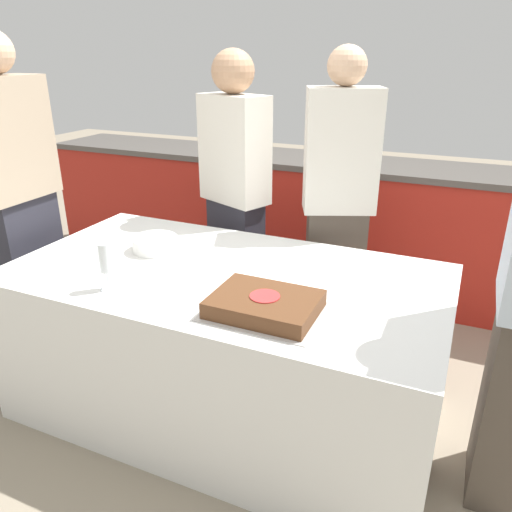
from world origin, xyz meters
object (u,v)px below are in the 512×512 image
plate_stack (155,244)px  person_standing_back (235,194)px  cake (265,305)px  person_seated_left (20,205)px  person_cutting_cake (338,207)px  wine_glass (105,260)px

plate_stack → person_standing_back: 0.65m
cake → plate_stack: 0.80m
plate_stack → person_seated_left: bearing=-173.2°
cake → person_cutting_cake: person_cutting_cake is taller
wine_glass → person_cutting_cake: (0.65, 1.06, -0.00)m
cake → plate_stack: cake is taller
cake → plate_stack: (-0.72, 0.35, 0.00)m
cake → plate_stack: bearing=154.0°
person_seated_left → wine_glass: bearing=-112.5°
cake → person_cutting_cake: 0.99m
person_cutting_cake → cake: bearing=67.4°
plate_stack → person_seated_left: person_seated_left is taller
cake → person_seated_left: size_ratio=0.25×
plate_stack → wine_glass: size_ratio=1.09×
person_seated_left → person_cutting_cake: bearing=-63.8°
wine_glass → plate_stack: bearing=99.2°
person_cutting_cake → person_standing_back: size_ratio=1.01×
wine_glass → person_cutting_cake: bearing=58.6°
wine_glass → person_standing_back: 1.06m
plate_stack → person_cutting_cake: person_cutting_cake is taller
cake → person_standing_back: 1.16m
cake → person_standing_back: person_standing_back is taller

